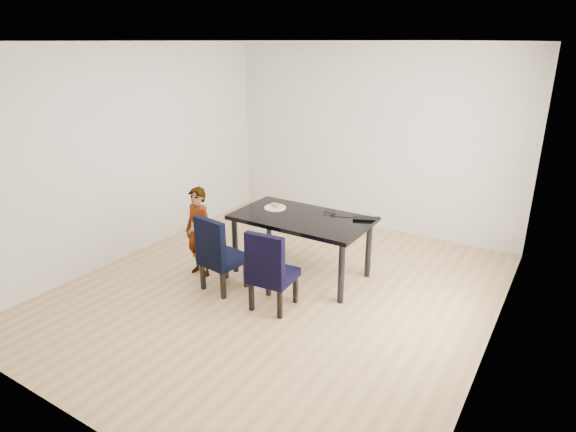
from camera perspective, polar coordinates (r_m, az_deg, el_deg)
The scene contains 14 objects.
floor at distance 5.61m, azimuth -1.09°, elevation -8.83°, with size 4.50×5.00×0.01m, color tan.
ceiling at distance 4.92m, azimuth -1.31°, elevation 20.05°, with size 4.50×5.00×0.01m, color white.
wall_back at distance 7.27m, azimuth 9.77°, elevation 9.00°, with size 4.50×0.01×2.70m, color silver.
wall_front at distance 3.41m, azimuth -24.89°, elevation -5.27°, with size 4.50×0.01×2.70m, color silver.
wall_left at distance 6.57m, azimuth -18.04°, elevation 7.16°, with size 0.01×5.00×2.70m, color silver.
wall_right at distance 4.35m, azimuth 24.54°, elevation 0.07°, with size 0.01×5.00×2.70m, color silver.
dining_table at distance 5.83m, azimuth 1.56°, elevation -3.54°, with size 1.60×0.90×0.75m, color black.
chair_left at distance 5.51m, azimuth -7.67°, elevation -4.32°, with size 0.43×0.45×0.90m, color black.
chair_right at distance 5.09m, azimuth -1.72°, elevation -6.26°, with size 0.43×0.45×0.90m, color black.
child at distance 5.85m, azimuth -10.54°, elevation -1.89°, with size 0.40×0.27×1.10m, color #FF5815.
plate at distance 5.97m, azimuth -1.54°, elevation 1.00°, with size 0.27×0.27×0.01m, color silver.
sandwich at distance 5.97m, azimuth -1.52°, elevation 1.34°, with size 0.14×0.06×0.05m, color #BC7D43.
laptop at distance 5.70m, azimuth 9.30°, elevation -0.17°, with size 0.32×0.21×0.03m, color black.
cable_tangle at distance 5.75m, azimuth 4.88°, elevation 0.11°, with size 0.13×0.13×0.01m, color black.
Camera 1 is at (2.69, -4.12, 2.70)m, focal length 30.00 mm.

